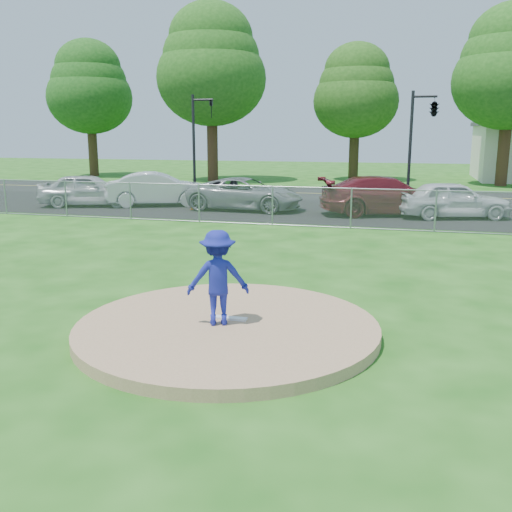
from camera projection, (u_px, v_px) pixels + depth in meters
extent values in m
plane|color=#185111|center=(315.00, 237.00, 19.66)|extent=(120.00, 120.00, 0.00)
cylinder|color=#A27C59|center=(227.00, 328.00, 10.20)|extent=(5.40, 5.40, 0.20)
cube|color=white|center=(231.00, 318.00, 10.36)|extent=(0.60, 0.15, 0.04)
cube|color=gray|center=(324.00, 208.00, 21.39)|extent=(40.00, 0.06, 1.50)
cube|color=black|center=(338.00, 212.00, 25.80)|extent=(50.00, 8.00, 0.01)
cube|color=black|center=(354.00, 194.00, 32.88)|extent=(60.00, 7.00, 0.01)
cylinder|color=#392514|center=(93.00, 150.00, 46.45)|extent=(0.74, 0.74, 4.20)
ellipsoid|color=#164913|center=(90.00, 98.00, 45.57)|extent=(6.72, 6.72, 5.71)
ellipsoid|color=#164913|center=(89.00, 82.00, 45.32)|extent=(5.91, 5.91, 5.03)
ellipsoid|color=#164913|center=(88.00, 67.00, 45.07)|extent=(5.11, 5.11, 4.34)
cylinder|color=#3D2316|center=(212.00, 147.00, 41.73)|extent=(0.78, 0.78, 4.90)
ellipsoid|color=#1C4F15|center=(211.00, 79.00, 40.70)|extent=(7.84, 7.84, 6.66)
ellipsoid|color=#1C4F15|center=(211.00, 59.00, 40.41)|extent=(6.90, 6.90, 5.86)
ellipsoid|color=#1C4F15|center=(211.00, 38.00, 40.12)|extent=(5.96, 5.96, 5.06)
cylinder|color=#322312|center=(354.00, 154.00, 42.16)|extent=(0.72, 0.72, 3.85)
ellipsoid|color=#1E4B14|center=(356.00, 101.00, 41.36)|extent=(6.16, 6.16, 5.24)
ellipsoid|color=#1E4B14|center=(356.00, 86.00, 41.13)|extent=(5.42, 5.42, 4.61)
ellipsoid|color=#1E4B14|center=(357.00, 70.00, 40.90)|extent=(4.68, 4.68, 3.98)
cylinder|color=#3B2415|center=(503.00, 151.00, 37.69)|extent=(0.76, 0.76, 4.55)
ellipsoid|color=#1C5216|center=(510.00, 81.00, 36.74)|extent=(7.28, 7.28, 6.19)
ellipsoid|color=#1C5216|center=(512.00, 61.00, 36.47)|extent=(6.41, 6.41, 5.45)
cylinder|color=black|center=(194.00, 145.00, 32.65)|extent=(0.16, 0.16, 5.60)
cylinder|color=black|center=(203.00, 100.00, 31.97)|extent=(1.20, 0.12, 0.12)
imported|color=black|center=(211.00, 109.00, 31.95)|extent=(0.16, 0.20, 1.00)
cylinder|color=black|center=(410.00, 146.00, 29.64)|extent=(0.16, 0.16, 5.60)
cylinder|color=black|center=(425.00, 96.00, 28.96)|extent=(1.20, 0.12, 0.12)
imported|color=black|center=(434.00, 106.00, 28.95)|extent=(0.53, 2.48, 1.00)
imported|color=navy|center=(218.00, 278.00, 9.95)|extent=(1.24, 0.96, 1.68)
cone|color=#DC4E0B|center=(195.00, 201.00, 26.41)|extent=(0.41, 0.41, 0.80)
imported|color=#BCBBC1|center=(88.00, 190.00, 27.53)|extent=(4.96, 3.16, 1.57)
imported|color=silver|center=(158.00, 189.00, 27.67)|extent=(5.19, 3.48, 1.62)
imported|color=gray|center=(245.00, 194.00, 26.20)|extent=(5.42, 2.73, 1.47)
imported|color=maroon|center=(386.00, 196.00, 24.64)|extent=(6.16, 4.08, 1.66)
imported|color=silver|center=(453.00, 200.00, 23.72)|extent=(4.85, 2.97, 1.54)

